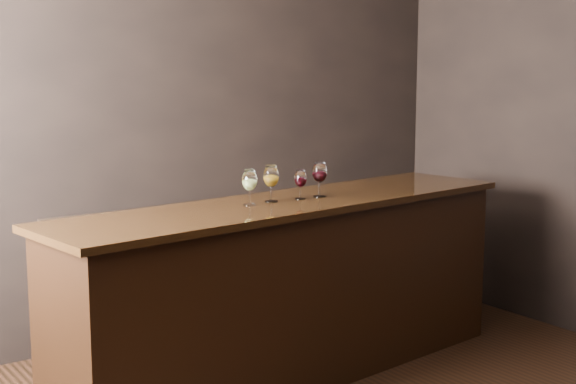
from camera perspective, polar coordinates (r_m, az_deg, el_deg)
room_shell at (r=3.33m, az=0.56°, el=9.01°), size 5.02×4.52×2.81m
bar_counter at (r=4.69m, az=0.28°, el=-7.17°), size 2.95×0.97×1.01m
bar_top at (r=4.58m, az=0.28°, el=-0.83°), size 3.05×1.05×0.04m
back_bar_shelf at (r=5.54m, az=-4.30°, el=-5.42°), size 2.46×0.40×0.88m
glass_white at (r=4.40m, az=-2.75°, el=0.79°), size 0.08×0.08×0.20m
glass_amber at (r=4.51m, az=-1.21°, el=1.07°), size 0.09×0.09×0.21m
glass_red_a at (r=4.61m, az=0.89°, el=0.93°), size 0.07×0.07×0.17m
glass_red_b at (r=4.69m, az=2.26°, el=1.37°), size 0.09×0.09×0.21m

